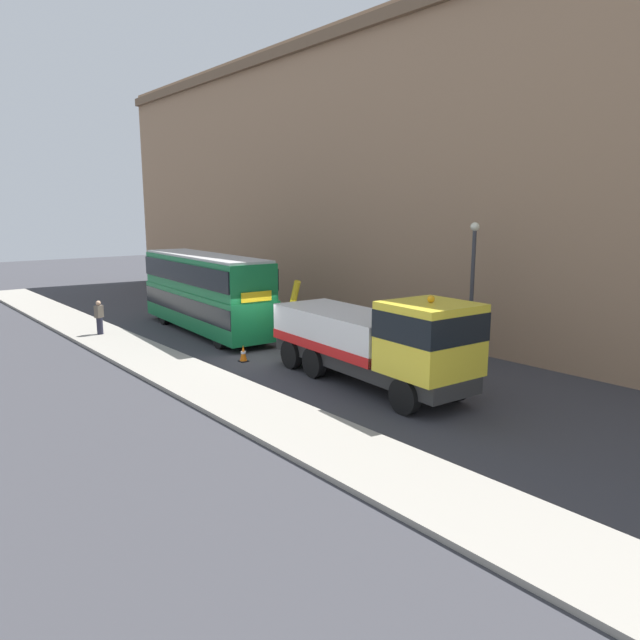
# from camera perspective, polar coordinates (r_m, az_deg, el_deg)

# --- Properties ---
(ground_plane) EXTENTS (120.00, 120.00, 0.00)m
(ground_plane) POSITION_cam_1_polar(r_m,az_deg,el_deg) (25.33, -5.19, -3.66)
(ground_plane) COLOR #38383D
(near_kerb) EXTENTS (60.00, 2.80, 0.15)m
(near_kerb) POSITION_cam_1_polar(r_m,az_deg,el_deg) (23.29, -13.77, -5.04)
(near_kerb) COLOR gray
(near_kerb) RESTS_ON ground_plane
(building_facade) EXTENTS (60.00, 1.50, 16.00)m
(building_facade) POSITION_cam_1_polar(r_m,az_deg,el_deg) (29.92, 7.80, 14.07)
(building_facade) COLOR #9E7A5B
(building_facade) RESTS_ON ground_plane
(recovery_tow_truck) EXTENTS (10.22, 3.33, 3.67)m
(recovery_tow_truck) POSITION_cam_1_polar(r_m,az_deg,el_deg) (20.77, 5.34, -1.88)
(recovery_tow_truck) COLOR #2D2D2D
(recovery_tow_truck) RESTS_ON ground_plane
(double_decker_bus) EXTENTS (11.17, 3.40, 4.06)m
(double_decker_bus) POSITION_cam_1_polar(r_m,az_deg,el_deg) (30.65, -11.28, 2.94)
(double_decker_bus) COLOR #146B38
(double_decker_bus) RESTS_ON ground_plane
(pedestrian_onlooker) EXTENTS (0.42, 0.48, 1.71)m
(pedestrian_onlooker) POSITION_cam_1_polar(r_m,az_deg,el_deg) (31.04, -20.96, 0.20)
(pedestrian_onlooker) COLOR #232333
(pedestrian_onlooker) RESTS_ON near_kerb
(traffic_cone_near_bus) EXTENTS (0.36, 0.36, 0.72)m
(traffic_cone_near_bus) POSITION_cam_1_polar(r_m,az_deg,el_deg) (24.63, -7.59, -3.31)
(traffic_cone_near_bus) COLOR orange
(traffic_cone_near_bus) RESTS_ON ground_plane
(street_lamp) EXTENTS (0.36, 0.36, 5.83)m
(street_lamp) POSITION_cam_1_polar(r_m,az_deg,el_deg) (24.39, 14.81, 3.77)
(street_lamp) COLOR #38383D
(street_lamp) RESTS_ON ground_plane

